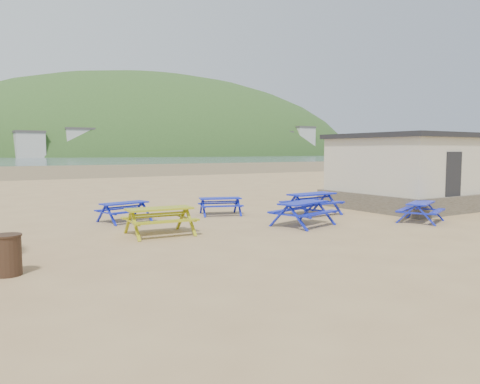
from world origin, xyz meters
TOP-DOWN VIEW (x-y plane):
  - ground at (0.00, 0.00)m, footprint 400.00×400.00m
  - wet_sand at (0.00, 55.00)m, footprint 400.00×400.00m
  - picnic_table_blue_a at (-2.21, 3.32)m, footprint 1.84×1.61m
  - picnic_table_blue_b at (1.44, 3.12)m, footprint 1.89×1.70m
  - picnic_table_blue_c at (4.43, 1.30)m, footprint 2.10×1.76m
  - picnic_table_blue_d at (2.44, -0.57)m, footprint 2.20×1.95m
  - picnic_table_blue_f at (6.40, -2.06)m, footprint 2.00×1.85m
  - picnic_table_yellow at (-2.15, 0.34)m, footprint 1.97×1.63m
  - litter_bin at (-6.37, -2.28)m, footprint 0.55×0.55m
  - amenity_block at (10.50, 1.00)m, footprint 7.40×5.40m
  - headland_town at (90.00, 229.68)m, footprint 264.00×144.00m

SIDE VIEW (x-z plane):
  - headland_town at x=90.00m, z-range -63.91..44.09m
  - ground at x=0.00m, z-range 0.00..0.00m
  - wet_sand at x=0.00m, z-range 0.00..0.00m
  - picnic_table_blue_b at x=1.44m, z-range 0.00..0.66m
  - picnic_table_blue_a at x=-2.21m, z-range 0.00..0.67m
  - picnic_table_blue_f at x=6.40m, z-range 0.00..0.68m
  - picnic_table_blue_d at x=2.44m, z-range 0.00..0.78m
  - picnic_table_yellow at x=-2.15m, z-range 0.00..0.79m
  - picnic_table_blue_c at x=4.43m, z-range 0.00..0.82m
  - litter_bin at x=-6.37m, z-range 0.01..0.82m
  - amenity_block at x=10.50m, z-range -0.01..3.14m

